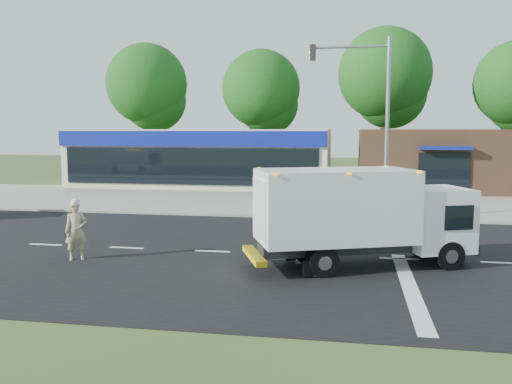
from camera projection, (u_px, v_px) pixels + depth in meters
ground at (303, 255)px, 17.36m from camera, size 120.00×120.00×0.00m
road_asphalt at (303, 255)px, 17.36m from camera, size 60.00×14.00×0.02m
sidewalk at (318, 214)px, 25.38m from camera, size 60.00×2.40×0.12m
parking_apron at (324, 199)px, 31.06m from camera, size 60.00×9.00×0.02m
lane_markings at (345, 267)px, 15.81m from camera, size 55.20×7.00×0.01m
ems_box_truck at (359, 211)px, 15.71m from camera, size 6.82×4.22×2.90m
emergency_worker at (76, 230)px, 16.67m from camera, size 0.79×0.71×1.93m
retail_strip_mall at (201, 158)px, 38.17m from camera, size 18.00×6.20×4.00m
brown_storefront at (437, 160)px, 35.48m from camera, size 10.00×6.70×4.00m
traffic_signal_pole at (373, 109)px, 23.82m from camera, size 3.51×0.25×8.00m
background_trees at (324, 88)px, 44.20m from camera, size 36.77×7.39×12.10m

